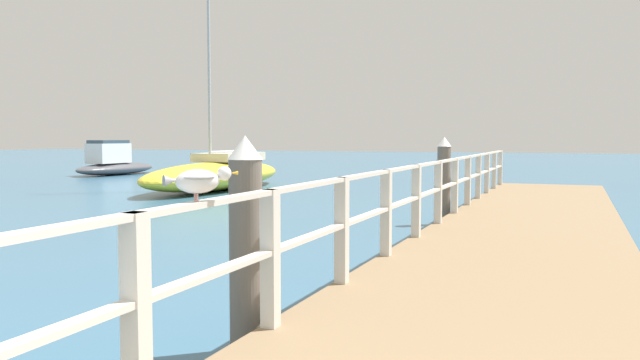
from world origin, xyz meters
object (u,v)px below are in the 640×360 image
object	(u,v)px
boat_1	(217,174)
dock_piling_far	(444,180)
dock_piling_near	(246,245)
seagull_foreground	(199,180)
boat_0	(114,163)

from	to	relation	value
boat_1	dock_piling_far	bearing A→B (deg)	144.47
dock_piling_near	seagull_foreground	distance (m)	1.48
seagull_foreground	boat_1	size ratio (longest dim) A/B	0.04
seagull_foreground	boat_1	distance (m)	18.54
boat_0	boat_1	distance (m)	10.83
dock_piling_far	boat_1	distance (m)	11.01
dock_piling_far	boat_0	size ratio (longest dim) A/B	0.36
dock_piling_near	boat_0	xyz separation A→B (m)	(-18.51, 20.09, -0.36)
dock_piling_near	boat_1	xyz separation A→B (m)	(-9.21, 14.54, -0.38)
dock_piling_far	boat_1	xyz separation A→B (m)	(-9.21, 6.02, -0.38)
dock_piling_near	dock_piling_far	bearing A→B (deg)	90.00
dock_piling_far	seagull_foreground	distance (m)	9.83
boat_0	dock_piling_near	bearing A→B (deg)	134.03
boat_1	seagull_foreground	bearing A→B (deg)	118.87
dock_piling_far	boat_1	size ratio (longest dim) A/B	0.18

